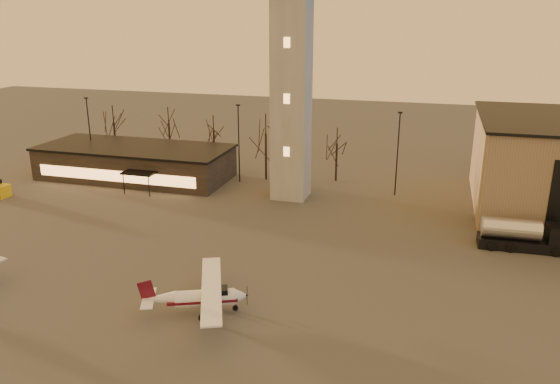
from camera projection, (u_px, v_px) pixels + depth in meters
name	position (u px, v px, depth m)	size (l,w,h in m)	color
ground	(180.00, 326.00, 38.28)	(220.00, 220.00, 0.00)	#3B3936
control_tower	(292.00, 57.00, 60.65)	(6.80, 6.80, 32.60)	gray
terminal	(135.00, 162.00, 72.64)	(25.40, 12.20, 4.30)	black
light_poles	(297.00, 151.00, 64.80)	(58.50, 12.25, 10.14)	black
tree_row	(213.00, 127.00, 75.84)	(37.20, 9.20, 8.80)	black
cessna_front	(207.00, 300.00, 39.77)	(8.34, 10.07, 2.86)	white
fuel_truck	(522.00, 237.00, 50.59)	(7.88, 2.79, 2.90)	black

